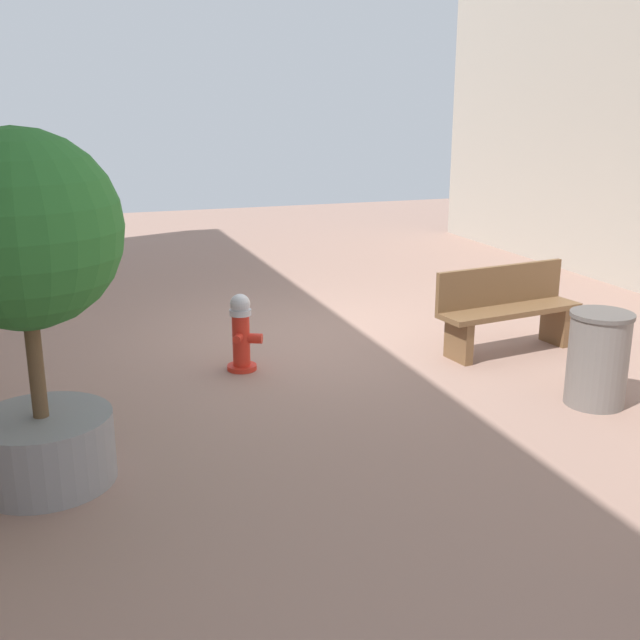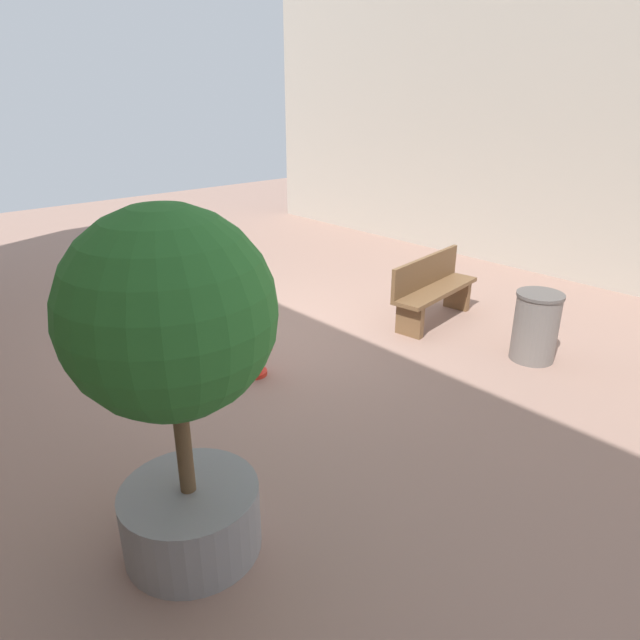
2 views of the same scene
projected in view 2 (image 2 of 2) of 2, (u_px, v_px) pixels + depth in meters
The scene contains 5 objects.
ground_plane at pixel (283, 329), 7.95m from camera, with size 23.40×23.40×0.00m, color #9E7A6B.
fire_hydrant at pixel (253, 344), 6.53m from camera, with size 0.38×0.40×0.81m.
bench_near at pixel (432, 288), 8.09m from camera, with size 1.75×0.66×0.95m.
planter_tree at pixel (173, 352), 3.56m from camera, with size 1.37×1.37×2.55m.
trash_bin at pixel (536, 327), 6.91m from camera, with size 0.57×0.57×0.88m.
Camera 2 is at (4.50, 5.78, 3.14)m, focal length 31.35 mm.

